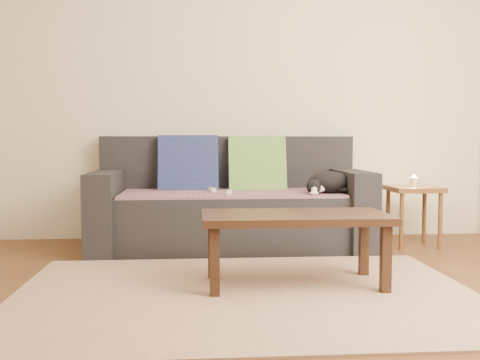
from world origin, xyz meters
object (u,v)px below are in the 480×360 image
object	(u,v)px
side_table	(414,197)
wii_remote_b	(229,192)
cat	(328,183)
wii_remote_a	(212,190)
sofa	(230,207)
coffee_table	(295,223)

from	to	relation	value
side_table	wii_remote_b	bearing A→B (deg)	-172.92
cat	wii_remote_a	bearing A→B (deg)	167.69
sofa	coffee_table	distance (m)	1.30
cat	side_table	bearing A→B (deg)	10.84
cat	side_table	xyz separation A→B (m)	(0.72, 0.15, -0.13)
coffee_table	wii_remote_a	bearing A→B (deg)	110.38
sofa	wii_remote_a	distance (m)	0.22
wii_remote_b	side_table	world-z (taller)	side_table
wii_remote_a	coffee_table	world-z (taller)	wii_remote_a
coffee_table	cat	bearing A→B (deg)	66.99
wii_remote_b	side_table	distance (m)	1.48
cat	wii_remote_b	distance (m)	0.74
cat	coffee_table	size ratio (longest dim) A/B	0.36
cat	coffee_table	distance (m)	1.10
sofa	side_table	xyz separation A→B (m)	(1.44, -0.12, 0.08)
wii_remote_b	sofa	bearing A→B (deg)	1.68
sofa	side_table	distance (m)	1.45
coffee_table	side_table	bearing A→B (deg)	44.93
cat	wii_remote_b	bearing A→B (deg)	-177.68
cat	wii_remote_b	world-z (taller)	cat
cat	wii_remote_a	size ratio (longest dim) A/B	2.50
cat	wii_remote_a	distance (m)	0.88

